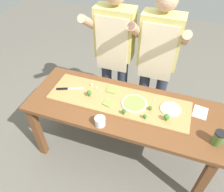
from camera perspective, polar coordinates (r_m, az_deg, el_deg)
ground_plane at (r=2.68m, az=2.15°, el=-14.22°), size 8.00×8.00×0.00m
prep_table at (r=2.14m, az=2.61°, el=-4.55°), size 1.81×0.69×0.78m
cutting_board at (r=2.10m, az=1.68°, el=-1.19°), size 1.34×0.39×0.02m
chefs_knife at (r=2.24m, az=-11.75°, el=1.89°), size 0.26×0.12×0.02m
pizza_whole_cheese_artichoke at (r=2.06m, az=14.97°, el=-3.29°), size 0.19×0.19×0.02m
pizza_whole_pesto_green at (r=2.05m, az=5.83°, el=-1.89°), size 0.24×0.24×0.02m
pizza_slice_near_left at (r=2.18m, az=0.03°, el=1.66°), size 0.10×0.10×0.01m
pizza_slice_center at (r=2.05m, az=-0.93°, el=-1.84°), size 0.11×0.11×0.01m
broccoli_floret_front_right at (r=1.93m, az=8.57°, el=-5.20°), size 0.03×0.03×0.05m
broccoli_floret_front_left at (r=2.00m, az=9.94°, el=-3.07°), size 0.04×0.04×0.05m
broccoli_floret_back_left at (r=1.94m, az=14.02°, el=-5.31°), size 0.05×0.05×0.07m
broccoli_floret_back_right at (r=1.94m, az=3.05°, el=-4.04°), size 0.04×0.04×0.05m
broccoli_floret_center_left at (r=2.11m, az=-5.97°, el=0.80°), size 0.05×0.05×0.07m
cheese_crumble_a at (r=2.17m, az=-2.99°, el=1.21°), size 0.01×0.01×0.01m
cheese_crumble_b at (r=2.25m, az=-5.36°, el=2.93°), size 0.03×0.03×0.02m
cheese_crumble_c at (r=2.12m, az=10.90°, el=-0.82°), size 0.02×0.02×0.01m
cheese_crumble_d at (r=2.21m, az=-3.99°, el=2.15°), size 0.02×0.02×0.02m
flour_cup at (r=1.89m, az=-3.13°, el=-6.67°), size 0.09×0.09×0.08m
sauce_jar at (r=1.93m, az=25.91°, el=-9.79°), size 0.09×0.09×0.13m
recipe_note at (r=2.16m, az=21.94°, el=-3.92°), size 0.14×0.17×0.00m
cook_left at (r=2.43m, az=0.65°, el=12.12°), size 0.54×0.39×1.67m
cook_right at (r=2.35m, az=11.71°, el=9.94°), size 0.54×0.39×1.67m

